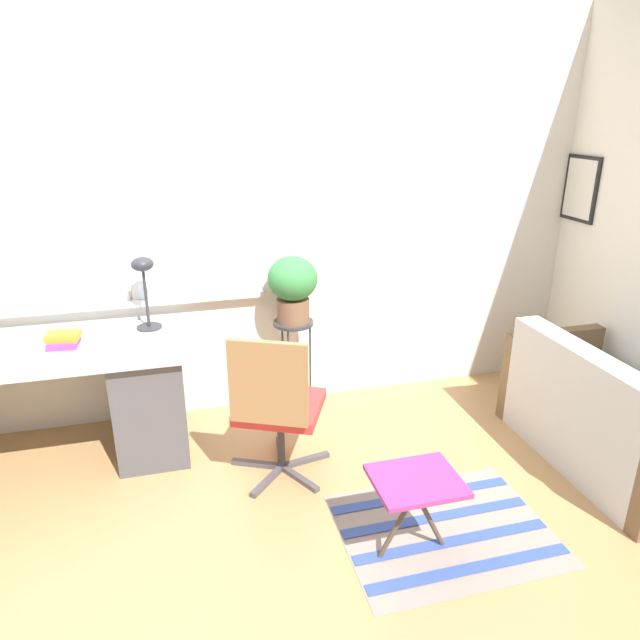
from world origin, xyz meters
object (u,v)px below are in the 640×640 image
Objects in this scene: couch_loveseat at (608,420)px; folding_stool at (416,486)px; desk_lamp at (144,276)px; plant_stand at (293,333)px; book_stack at (65,343)px; office_chair_swivel at (277,406)px; potted_plant at (293,285)px.

couch_loveseat is 3.06× the size of folding_stool.
couch_loveseat is 1.47m from folding_stool.
plant_stand is (0.91, 0.02, -0.47)m from desk_lamp.
book_stack is 3.15m from couch_loveseat.
plant_stand is (-1.65, 1.06, 0.31)m from couch_loveseat.
desk_lamp is 1.13m from office_chair_swivel.
couch_loveseat reaches higher than folding_stool.
potted_plant is 1.58m from folding_stool.
couch_loveseat is 1.99m from plant_stand.
plant_stand is at bearing 57.38° from couch_loveseat.
potted_plant is at bearing 57.38° from couch_loveseat.
potted_plant is (-1.65, 1.06, 0.65)m from couch_loveseat.
desk_lamp reaches higher than book_stack.
office_chair_swivel reaches higher than couch_loveseat.
book_stack is 0.31× the size of plant_stand.
folding_stool is at bearing -80.42° from potted_plant.
office_chair_swivel is at bearing -109.43° from potted_plant.
desk_lamp reaches higher than couch_loveseat.
potted_plant reaches higher than office_chair_swivel.
office_chair_swivel is (0.66, -0.71, -0.59)m from desk_lamp.
plant_stand is 0.33m from potted_plant.
desk_lamp is 2.18× the size of book_stack.
office_chair_swivel is at bearing 80.10° from couch_loveseat.
office_chair_swivel is 0.90m from folding_stool.
couch_loveseat is (2.57, -1.04, -0.78)m from desk_lamp.
office_chair_swivel is at bearing -47.07° from desk_lamp.
book_stack reaches higher than folding_stool.
plant_stand is at bearing 1.26° from desk_lamp.
folding_stool is (-1.41, -0.41, 0.10)m from couch_loveseat.
couch_loveseat is at bearing -32.62° from plant_stand.
potted_plant is (-0.00, -0.00, 0.33)m from plant_stand.
book_stack is at bearing 2.79° from office_chair_swivel.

